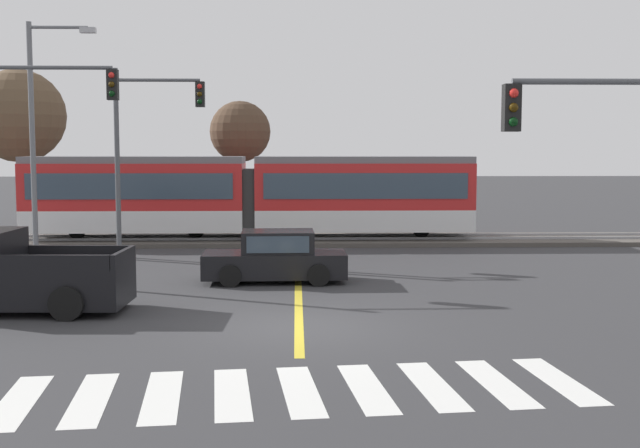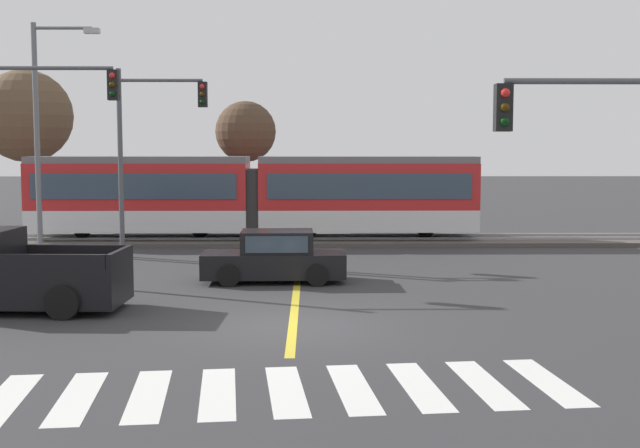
% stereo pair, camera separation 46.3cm
% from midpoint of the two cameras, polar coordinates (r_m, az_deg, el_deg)
% --- Properties ---
extents(ground_plane, '(200.00, 200.00, 0.00)m').
position_cam_midpoint_polar(ground_plane, '(17.81, -1.20, -7.32)').
color(ground_plane, '#333335').
extents(track_bed, '(120.00, 4.00, 0.18)m').
position_cam_midpoint_polar(track_bed, '(33.78, -0.94, -1.15)').
color(track_bed, '#4C4742').
rests_on(track_bed, ground).
extents(rail_near, '(120.00, 0.08, 0.10)m').
position_cam_midpoint_polar(rail_near, '(33.04, -0.95, -1.05)').
color(rail_near, '#939399').
rests_on(rail_near, track_bed).
extents(rail_far, '(120.00, 0.08, 0.10)m').
position_cam_midpoint_polar(rail_far, '(34.48, -0.94, -0.79)').
color(rail_far, '#939399').
rests_on(rail_far, track_bed).
extents(light_rail_tram, '(18.50, 2.64, 3.43)m').
position_cam_midpoint_polar(light_rail_tram, '(33.67, -4.32, 2.16)').
color(light_rail_tram, silver).
rests_on(light_rail_tram, track_bed).
extents(crosswalk_stripe_0, '(0.84, 2.84, 0.01)m').
position_cam_midpoint_polar(crosswalk_stripe_0, '(13.62, -20.56, -11.63)').
color(crosswalk_stripe_0, silver).
rests_on(crosswalk_stripe_0, ground).
extents(crosswalk_stripe_1, '(0.84, 2.84, 0.01)m').
position_cam_midpoint_polar(crosswalk_stripe_1, '(13.40, -15.90, -11.77)').
color(crosswalk_stripe_1, silver).
rests_on(crosswalk_stripe_1, ground).
extents(crosswalk_stripe_2, '(0.84, 2.84, 0.01)m').
position_cam_midpoint_polar(crosswalk_stripe_2, '(13.27, -11.11, -11.84)').
color(crosswalk_stripe_2, silver).
rests_on(crosswalk_stripe_2, ground).
extents(crosswalk_stripe_3, '(0.84, 2.84, 0.01)m').
position_cam_midpoint_polar(crosswalk_stripe_3, '(13.22, -6.25, -11.83)').
color(crosswalk_stripe_3, silver).
rests_on(crosswalk_stripe_3, ground).
extents(crosswalk_stripe_4, '(0.84, 2.84, 0.01)m').
position_cam_midpoint_polar(crosswalk_stripe_4, '(13.27, -1.39, -11.74)').
color(crosswalk_stripe_4, silver).
rests_on(crosswalk_stripe_4, ground).
extents(crosswalk_stripe_5, '(0.84, 2.84, 0.01)m').
position_cam_midpoint_polar(crosswalk_stripe_5, '(13.41, 3.39, -11.56)').
color(crosswalk_stripe_5, silver).
rests_on(crosswalk_stripe_5, ground).
extents(crosswalk_stripe_6, '(0.84, 2.84, 0.01)m').
position_cam_midpoint_polar(crosswalk_stripe_6, '(13.63, 8.04, -11.32)').
color(crosswalk_stripe_6, silver).
rests_on(crosswalk_stripe_6, ground).
extents(crosswalk_stripe_7, '(0.84, 2.84, 0.01)m').
position_cam_midpoint_polar(crosswalk_stripe_7, '(13.94, 12.51, -11.02)').
color(crosswalk_stripe_7, silver).
rests_on(crosswalk_stripe_7, ground).
extents(crosswalk_stripe_8, '(0.84, 2.84, 0.01)m').
position_cam_midpoint_polar(crosswalk_stripe_8, '(14.33, 16.74, -10.67)').
color(crosswalk_stripe_8, silver).
rests_on(crosswalk_stripe_8, ground).
extents(lane_centre_line, '(0.20, 16.87, 0.01)m').
position_cam_midpoint_polar(lane_centre_line, '(23.45, -1.07, -4.24)').
color(lane_centre_line, gold).
rests_on(lane_centre_line, ground).
extents(sedan_crossing, '(4.24, 1.99, 1.52)m').
position_cam_midpoint_polar(sedan_crossing, '(23.69, -2.70, -2.44)').
color(sedan_crossing, black).
rests_on(sedan_crossing, ground).
extents(pickup_truck, '(5.47, 2.39, 1.98)m').
position_cam_midpoint_polar(pickup_truck, '(20.74, -20.78, -3.50)').
color(pickup_truck, black).
rests_on(pickup_truck, ground).
extents(traffic_light_near_right, '(3.75, 0.38, 5.63)m').
position_cam_midpoint_polar(traffic_light_near_right, '(16.47, 21.10, 4.40)').
color(traffic_light_near_right, '#515459').
rests_on(traffic_light_near_right, ground).
extents(traffic_light_far_left, '(3.25, 0.38, 6.78)m').
position_cam_midpoint_polar(traffic_light_far_left, '(29.61, -11.73, 6.22)').
color(traffic_light_far_left, '#515459').
rests_on(traffic_light_far_left, ground).
extents(traffic_light_mid_left, '(4.25, 0.38, 6.77)m').
position_cam_midpoint_polar(traffic_light_mid_left, '(25.68, -19.69, 6.29)').
color(traffic_light_mid_left, '#515459').
rests_on(traffic_light_mid_left, ground).
extents(street_lamp_west, '(2.54, 0.28, 8.57)m').
position_cam_midpoint_polar(street_lamp_west, '(31.79, -18.69, 6.86)').
color(street_lamp_west, slate).
rests_on(street_lamp_west, ground).
extents(bare_tree_far_west, '(4.33, 4.33, 7.63)m').
position_cam_midpoint_polar(bare_tree_far_west, '(40.24, -19.88, 7.21)').
color(bare_tree_far_west, brown).
rests_on(bare_tree_far_west, ground).
extents(bare_tree_west, '(2.87, 2.87, 6.18)m').
position_cam_midpoint_polar(bare_tree_west, '(38.26, -4.97, 6.50)').
color(bare_tree_west, brown).
rests_on(bare_tree_west, ground).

